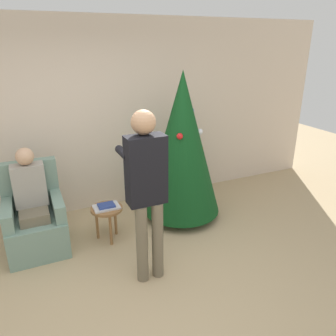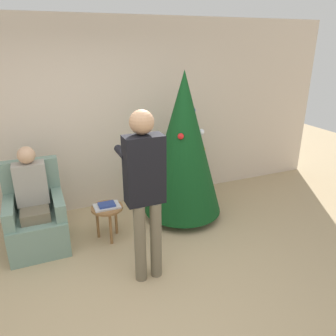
{
  "view_description": "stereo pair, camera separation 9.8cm",
  "coord_description": "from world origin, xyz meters",
  "px_view_note": "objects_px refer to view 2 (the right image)",
  "views": [
    {
      "loc": [
        -0.78,
        -2.33,
        2.36
      ],
      "look_at": [
        0.68,
        0.89,
        0.99
      ],
      "focal_mm": 35.0,
      "sensor_mm": 36.0,
      "label": 1
    },
    {
      "loc": [
        -0.69,
        -2.37,
        2.36
      ],
      "look_at": [
        0.68,
        0.89,
        0.99
      ],
      "focal_mm": 35.0,
      "sensor_mm": 36.0,
      "label": 2
    }
  ],
  "objects_px": {
    "christmas_tree": "(183,145)",
    "person_standing": "(145,183)",
    "armchair": "(37,219)",
    "side_stool": "(107,212)",
    "person_seated": "(33,195)"
  },
  "relations": [
    {
      "from": "christmas_tree",
      "to": "person_standing",
      "type": "xyz_separation_m",
      "value": [
        -0.89,
        -1.01,
        0.0
      ]
    },
    {
      "from": "person_standing",
      "to": "armchair",
      "type": "bearing_deg",
      "value": 135.11
    },
    {
      "from": "christmas_tree",
      "to": "person_standing",
      "type": "relative_size",
      "value": 1.14
    },
    {
      "from": "christmas_tree",
      "to": "person_standing",
      "type": "bearing_deg",
      "value": -131.38
    },
    {
      "from": "side_stool",
      "to": "armchair",
      "type": "bearing_deg",
      "value": 166.12
    },
    {
      "from": "christmas_tree",
      "to": "side_stool",
      "type": "height_order",
      "value": "christmas_tree"
    },
    {
      "from": "christmas_tree",
      "to": "armchair",
      "type": "xyz_separation_m",
      "value": [
        -1.94,
        0.03,
        -0.72
      ]
    },
    {
      "from": "person_seated",
      "to": "side_stool",
      "type": "relative_size",
      "value": 2.81
    },
    {
      "from": "person_standing",
      "to": "side_stool",
      "type": "height_order",
      "value": "person_standing"
    },
    {
      "from": "person_seated",
      "to": "armchair",
      "type": "bearing_deg",
      "value": 90.0
    },
    {
      "from": "armchair",
      "to": "person_standing",
      "type": "relative_size",
      "value": 0.58
    },
    {
      "from": "person_seated",
      "to": "side_stool",
      "type": "xyz_separation_m",
      "value": [
        0.82,
        -0.17,
        -0.31
      ]
    },
    {
      "from": "person_seated",
      "to": "person_standing",
      "type": "distance_m",
      "value": 1.5
    },
    {
      "from": "person_seated",
      "to": "person_standing",
      "type": "bearing_deg",
      "value": -43.96
    },
    {
      "from": "person_standing",
      "to": "person_seated",
      "type": "bearing_deg",
      "value": 136.04
    }
  ]
}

